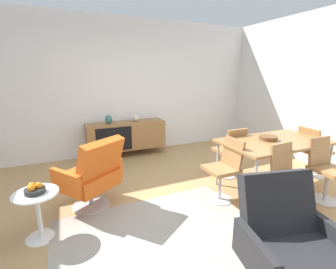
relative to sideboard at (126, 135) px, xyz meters
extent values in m
plane|color=tan|center=(-0.04, -2.30, -0.44)|extent=(8.32, 8.32, 0.00)
cube|color=white|center=(-0.04, 0.30, 0.96)|extent=(6.80, 0.12, 2.80)
cube|color=olive|center=(0.00, 0.00, 0.00)|extent=(1.60, 0.44, 0.56)
cube|color=black|center=(-0.30, -0.22, 0.00)|extent=(0.70, 0.01, 0.48)
cylinder|color=olive|center=(-0.74, -0.17, -0.36)|extent=(0.03, 0.03, 0.16)
cylinder|color=olive|center=(0.74, -0.17, -0.36)|extent=(0.03, 0.03, 0.16)
cylinder|color=olive|center=(-0.74, 0.17, -0.36)|extent=(0.03, 0.03, 0.16)
cylinder|color=olive|center=(0.74, 0.17, -0.36)|extent=(0.03, 0.03, 0.16)
ellipsoid|color=beige|center=(0.22, 0.00, 0.35)|extent=(0.15, 0.15, 0.15)
ellipsoid|color=#337266|center=(-0.35, 0.00, 0.37)|extent=(0.14, 0.14, 0.17)
cube|color=olive|center=(1.64, -2.33, 0.28)|extent=(1.60, 0.90, 0.04)
cylinder|color=#B7B7BC|center=(0.92, -2.72, -0.09)|extent=(0.04, 0.04, 0.70)
cylinder|color=#B7B7BC|center=(2.36, -2.72, -0.09)|extent=(0.04, 0.04, 0.70)
cylinder|color=#B7B7BC|center=(0.92, -1.94, -0.09)|extent=(0.04, 0.04, 0.70)
cylinder|color=#B7B7BC|center=(2.36, -1.94, -0.09)|extent=(0.04, 0.04, 0.70)
cylinder|color=brown|center=(1.56, -2.27, 0.33)|extent=(0.26, 0.26, 0.06)
cube|color=#9E7042|center=(1.29, -1.71, 0.01)|extent=(0.41, 0.41, 0.05)
cube|color=#9E7042|center=(1.29, -1.89, 0.23)|extent=(0.38, 0.10, 0.38)
cylinder|color=#B7B7BC|center=(1.29, -1.71, -0.23)|extent=(0.04, 0.04, 0.42)
cylinder|color=#B7B7BC|center=(1.29, -1.71, -0.43)|extent=(0.36, 0.36, 0.01)
cube|color=#9E7042|center=(1.29, -2.95, 0.01)|extent=(0.43, 0.43, 0.05)
cube|color=#9E7042|center=(1.27, -2.77, 0.23)|extent=(0.39, 0.12, 0.38)
cylinder|color=#B7B7BC|center=(1.29, -2.95, -0.23)|extent=(0.04, 0.04, 0.42)
cylinder|color=#B7B7BC|center=(1.29, -2.95, -0.43)|extent=(0.36, 0.36, 0.01)
cube|color=#9E7042|center=(2.59, -2.33, 0.01)|extent=(0.42, 0.42, 0.05)
cube|color=#9E7042|center=(2.41, -2.32, 0.23)|extent=(0.11, 0.38, 0.38)
cylinder|color=#B7B7BC|center=(2.59, -2.33, -0.23)|extent=(0.04, 0.04, 0.42)
cylinder|color=#B7B7BC|center=(2.59, -2.33, -0.43)|extent=(0.36, 0.36, 0.01)
cube|color=#9E7042|center=(0.69, -2.33, 0.01)|extent=(0.40, 0.40, 0.05)
cube|color=#9E7042|center=(0.87, -2.33, 0.23)|extent=(0.09, 0.38, 0.38)
cylinder|color=#B7B7BC|center=(0.69, -2.33, -0.23)|extent=(0.04, 0.04, 0.42)
cylinder|color=#B7B7BC|center=(0.69, -2.33, -0.43)|extent=(0.36, 0.36, 0.01)
cube|color=#9E7042|center=(1.99, -2.95, 0.01)|extent=(0.42, 0.42, 0.05)
cube|color=#9E7042|center=(2.00, -2.77, 0.23)|extent=(0.38, 0.11, 0.38)
cylinder|color=#B7B7BC|center=(1.99, -2.95, -0.23)|extent=(0.04, 0.04, 0.42)
cylinder|color=#B7B7BC|center=(1.99, -2.95, -0.43)|extent=(0.36, 0.36, 0.01)
cube|color=#D85919|center=(-0.95, -1.77, -0.06)|extent=(0.81, 0.80, 0.20)
cube|color=#D85919|center=(-0.82, -1.97, 0.25)|extent=(0.65, 0.56, 0.51)
cube|color=#D85919|center=(-0.68, -1.59, 0.02)|extent=(0.33, 0.45, 0.28)
cube|color=#D85919|center=(-1.23, -1.96, 0.02)|extent=(0.33, 0.45, 0.28)
cylinder|color=#B7B7BC|center=(-0.95, -1.77, -0.30)|extent=(0.06, 0.06, 0.28)
cylinder|color=#B7B7BC|center=(-0.95, -1.77, -0.43)|extent=(0.48, 0.48, 0.02)
cube|color=#262628|center=(0.26, -3.79, -0.06)|extent=(0.71, 0.68, 0.20)
cube|color=#262628|center=(0.31, -3.56, 0.25)|extent=(0.64, 0.39, 0.51)
cube|color=#262628|center=(-0.06, -3.72, 0.02)|extent=(0.17, 0.50, 0.28)
cube|color=#262628|center=(0.58, -3.87, 0.02)|extent=(0.17, 0.50, 0.28)
cylinder|color=white|center=(-1.51, -2.20, 0.07)|extent=(0.44, 0.44, 0.02)
cylinder|color=white|center=(-1.51, -2.20, -0.19)|extent=(0.05, 0.05, 0.50)
cone|color=white|center=(-1.51, -2.20, -0.43)|extent=(0.32, 0.32, 0.02)
cylinder|color=#262628|center=(-1.51, -2.20, 0.11)|extent=(0.20, 0.20, 0.05)
sphere|color=orange|center=(-1.47, -2.20, 0.15)|extent=(0.07, 0.07, 0.07)
sphere|color=orange|center=(-1.54, -2.17, 0.15)|extent=(0.07, 0.07, 0.07)
sphere|color=orange|center=(-1.54, -2.23, 0.15)|extent=(0.07, 0.07, 0.07)
cube|color=gray|center=(-0.35, -2.78, -0.44)|extent=(2.20, 1.70, 0.01)
camera|label=1|loc=(-1.18, -4.75, 1.25)|focal=25.37mm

